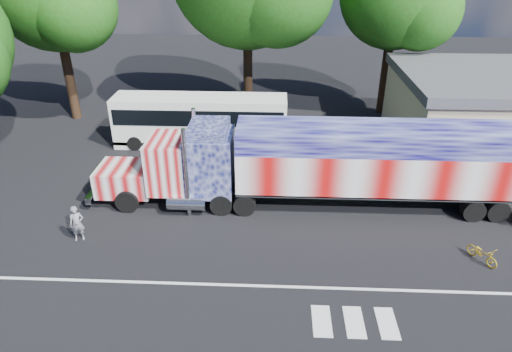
{
  "coord_description": "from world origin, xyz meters",
  "views": [
    {
      "loc": [
        0.94,
        -17.32,
        12.63
      ],
      "look_at": [
        0.0,
        3.0,
        1.9
      ],
      "focal_mm": 32.0,
      "sensor_mm": 36.0,
      "label": 1
    }
  ],
  "objects_px": {
    "semi_truck": "(325,163)",
    "coach_bus": "(201,120)",
    "bicycle": "(482,254)",
    "woman": "(77,223)"
  },
  "relations": [
    {
      "from": "semi_truck",
      "to": "coach_bus",
      "type": "relative_size",
      "value": 1.94
    },
    {
      "from": "woman",
      "to": "bicycle",
      "type": "bearing_deg",
      "value": -20.79
    },
    {
      "from": "semi_truck",
      "to": "woman",
      "type": "xyz_separation_m",
      "value": [
        -11.61,
        -3.73,
        -1.55
      ]
    },
    {
      "from": "coach_bus",
      "to": "woman",
      "type": "relative_size",
      "value": 6.48
    },
    {
      "from": "bicycle",
      "to": "semi_truck",
      "type": "bearing_deg",
      "value": 115.58
    },
    {
      "from": "semi_truck",
      "to": "bicycle",
      "type": "height_order",
      "value": "semi_truck"
    },
    {
      "from": "semi_truck",
      "to": "coach_bus",
      "type": "xyz_separation_m",
      "value": [
        -7.56,
        7.59,
        -0.71
      ]
    },
    {
      "from": "semi_truck",
      "to": "bicycle",
      "type": "relative_size",
      "value": 14.47
    },
    {
      "from": "bicycle",
      "to": "woman",
      "type": "bearing_deg",
      "value": 147.61
    },
    {
      "from": "semi_truck",
      "to": "bicycle",
      "type": "bearing_deg",
      "value": -34.5
    }
  ]
}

